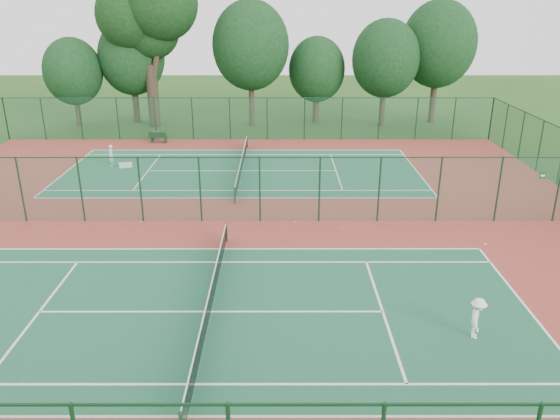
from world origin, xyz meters
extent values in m
plane|color=#244E18|center=(0.00, 0.00, 0.00)|extent=(120.00, 120.00, 0.00)
cube|color=maroon|center=(0.00, 0.00, 0.01)|extent=(40.00, 36.00, 0.01)
cube|color=#1B573A|center=(0.00, -9.00, 0.01)|extent=(23.77, 10.97, 0.01)
cube|color=#1E6240|center=(0.00, 9.00, 0.01)|extent=(23.77, 10.97, 0.01)
cube|color=#194D31|center=(0.00, 18.00, 1.75)|extent=(40.00, 0.02, 3.50)
cube|color=#13361B|center=(0.00, 18.00, 3.46)|extent=(40.00, 0.05, 0.05)
cube|color=#12321C|center=(0.00, -18.00, 3.46)|extent=(40.00, 0.05, 0.05)
cube|color=#1B5133|center=(0.00, 0.00, 1.75)|extent=(40.00, 0.02, 3.50)
cube|color=#14371D|center=(0.00, 0.00, 3.46)|extent=(40.00, 0.05, 0.05)
cylinder|color=#123119|center=(0.00, -2.60, 0.49)|extent=(0.10, 0.10, 0.97)
cube|color=black|center=(0.00, -9.00, 0.48)|extent=(0.02, 12.80, 0.85)
cube|color=silver|center=(0.00, -9.00, 0.92)|extent=(0.04, 12.80, 0.06)
cylinder|color=#163D20|center=(0.00, 2.60, 0.49)|extent=(0.10, 0.10, 0.97)
cylinder|color=#163D20|center=(0.00, 15.40, 0.49)|extent=(0.10, 0.10, 0.97)
cube|color=black|center=(0.00, 9.00, 0.48)|extent=(0.02, 12.80, 0.85)
cube|color=white|center=(0.00, 9.00, 0.92)|extent=(0.04, 12.80, 0.06)
imported|color=white|center=(9.27, -10.64, 0.76)|extent=(0.83, 1.09, 1.49)
imported|color=silver|center=(-9.20, 10.20, 0.77)|extent=(0.38, 0.56, 1.49)
cylinder|color=slate|center=(-7.69, 17.56, 0.40)|extent=(0.45, 0.45, 0.78)
cube|color=black|center=(-7.87, 17.00, 0.23)|extent=(0.13, 0.39, 0.44)
cube|color=black|center=(-6.72, 16.82, 0.23)|extent=(0.13, 0.39, 0.44)
cube|color=black|center=(-7.29, 16.91, 0.46)|extent=(1.49, 0.62, 0.05)
cube|color=black|center=(-7.32, 16.72, 0.69)|extent=(1.44, 0.27, 0.44)
cube|color=white|center=(-8.13, 9.83, 0.18)|extent=(0.94, 0.55, 0.33)
sphere|color=#C0E034|center=(5.73, -0.94, 0.04)|extent=(0.06, 0.06, 0.06)
sphere|color=#B7CC2F|center=(3.34, -0.26, 0.05)|extent=(0.07, 0.07, 0.07)
sphere|color=#D4E234|center=(-4.69, -0.25, 0.05)|extent=(0.07, 0.07, 0.07)
cylinder|color=#31261B|center=(-8.90, 23.19, 2.77)|extent=(1.02, 1.02, 5.54)
cylinder|color=#31261B|center=(-9.73, 23.46, 6.92)|extent=(1.88, 0.55, 5.51)
cylinder|color=#31261B|center=(-8.07, 23.00, 7.20)|extent=(1.75, 0.52, 5.98)
sphere|color=black|center=(-10.38, 23.46, 9.69)|extent=(5.91, 5.91, 5.91)
sphere|color=black|center=(-7.52, 23.00, 10.62)|extent=(6.28, 6.28, 6.28)
sphere|color=black|center=(-8.72, 23.92, 8.31)|extent=(4.80, 4.80, 4.80)
camera|label=1|loc=(2.56, -26.58, 10.85)|focal=35.00mm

